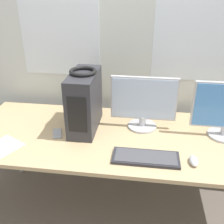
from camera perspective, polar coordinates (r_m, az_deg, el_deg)
name	(u,v)px	position (r m, az deg, el deg)	size (l,w,h in m)	color
wall_back	(126,34)	(2.22, 3.15, 16.62)	(8.00, 0.07, 2.70)	silver
desk	(117,140)	(1.93, 1.19, -6.14)	(2.20, 0.87, 0.74)	tan
pc_tower	(85,102)	(1.92, -5.98, 2.27)	(0.18, 0.43, 0.43)	#2D2D33
headphones	(83,71)	(1.84, -6.32, 8.79)	(0.19, 0.19, 0.03)	black
monitor_main	(143,103)	(1.93, 6.86, 1.99)	(0.48, 0.22, 0.40)	#B7B7BC
keyboard	(146,158)	(1.68, 7.34, -9.83)	(0.42, 0.17, 0.02)	#28282D
mouse	(194,161)	(1.71, 17.39, -10.10)	(0.05, 0.11, 0.03)	#B2B2B7
cell_phone	(57,133)	(1.96, -11.82, -4.58)	(0.10, 0.15, 0.01)	#99999E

